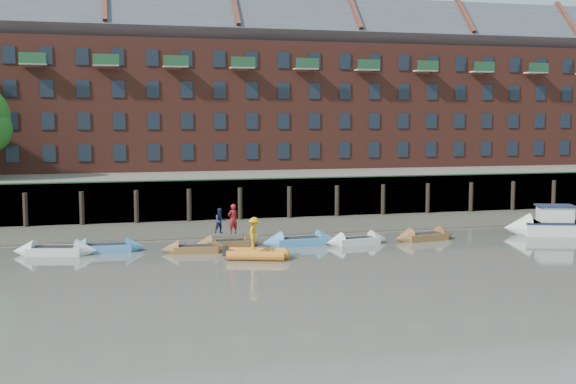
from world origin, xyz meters
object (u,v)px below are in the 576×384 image
object	(u,v)px
rowboat_3	(228,243)
person_rib_crew	(254,233)
rowboat_0	(55,251)
rowboat_4	(300,241)
rowboat_5	(357,241)
person_rower_b	(220,221)
motor_launch	(545,225)
rowboat_2	(196,249)
rowboat_6	(425,237)
rowboat_1	(106,248)
person_rower_a	(233,219)
rib_tender	(259,254)

from	to	relation	value
rowboat_3	person_rib_crew	size ratio (longest dim) A/B	2.32
rowboat_0	rowboat_4	world-z (taller)	rowboat_4
rowboat_5	person_rower_b	distance (m)	8.82
motor_launch	person_rower_b	size ratio (longest dim) A/B	4.23
rowboat_2	rowboat_6	distance (m)	15.25
rowboat_1	rowboat_2	distance (m)	5.47
rowboat_4	person_rower_a	size ratio (longest dim) A/B	2.67
rowboat_1	motor_launch	size ratio (longest dim) A/B	0.69
rowboat_4	rib_tender	xyz separation A→B (m)	(-3.40, -3.73, 0.02)
rowboat_0	motor_launch	distance (m)	32.44
rowboat_2	person_rower_a	size ratio (longest dim) A/B	2.25
rowboat_0	rowboat_2	size ratio (longest dim) A/B	1.20
rowboat_0	motor_launch	xyz separation A→B (m)	(32.43, -0.39, 0.42)
rowboat_4	person_rower_b	size ratio (longest dim) A/B	3.13
rowboat_4	rowboat_6	distance (m)	8.53
rowboat_3	person_rower_a	world-z (taller)	person_rower_a
rowboat_5	person_rower_b	bearing A→B (deg)	162.85
rowboat_0	rowboat_2	distance (m)	8.26
rowboat_0	rowboat_1	distance (m)	2.93
rowboat_1	person_rower_b	distance (m)	7.12
rowboat_3	rowboat_6	distance (m)	13.11
rowboat_4	person_rower_a	xyz separation A→B (m)	(-4.22, 0.45, 1.51)
rowboat_2	person_rower_b	distance (m)	2.77
rowboat_3	person_rower_b	size ratio (longest dim) A/B	2.67
rowboat_4	rowboat_5	bearing A→B (deg)	-11.04
rowboat_6	motor_launch	distance (m)	9.03
rowboat_5	rowboat_6	world-z (taller)	rowboat_6
rowboat_2	person_rib_crew	distance (m)	4.33
rowboat_5	motor_launch	distance (m)	13.92
rowboat_4	rib_tender	size ratio (longest dim) A/B	1.36
rib_tender	person_rib_crew	world-z (taller)	person_rib_crew
person_rib_crew	rowboat_5	bearing A→B (deg)	-41.36
rowboat_3	person_rib_crew	bearing A→B (deg)	-80.25
rowboat_2	rib_tender	bearing A→B (deg)	-33.74
rowboat_5	person_rower_a	size ratio (longest dim) A/B	2.37
rowboat_3	person_rower_b	bearing A→B (deg)	146.30
rowboat_2	rowboat_6	bearing A→B (deg)	9.73
rowboat_0	rowboat_5	bearing A→B (deg)	8.95
rowboat_5	rib_tender	xyz separation A→B (m)	(-7.05, -3.23, 0.05)
person_rower_a	person_rower_b	world-z (taller)	person_rower_a
rowboat_1	rib_tender	xyz separation A→B (m)	(8.56, -4.34, 0.03)
rowboat_0	rowboat_3	distance (m)	10.32
rowboat_5	rowboat_6	xyz separation A→B (m)	(4.89, 0.37, 0.01)
rowboat_1	rib_tender	distance (m)	9.60
rowboat_0	rowboat_3	xyz separation A→B (m)	(10.31, 0.19, -0.03)
rowboat_0	rowboat_4	size ratio (longest dim) A/B	1.01
rowboat_2	rowboat_5	distance (m)	10.35
rowboat_3	rowboat_0	bearing A→B (deg)	179.24
rowboat_0	rowboat_6	distance (m)	23.41
rowboat_3	person_rower_a	distance (m)	1.58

